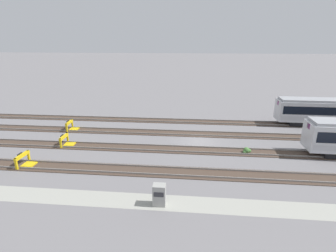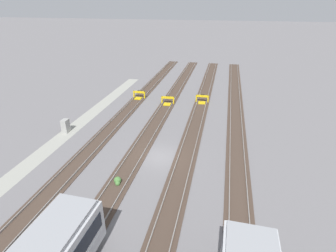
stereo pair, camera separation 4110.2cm
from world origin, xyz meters
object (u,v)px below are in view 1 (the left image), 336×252
Objects in this scene: bumper_stop_near_inner_track at (66,141)px; electrical_cabinet at (159,195)px; weed_clump at (247,151)px; bumper_stop_nearest_track at (25,161)px; bumper_stop_middle_track at (71,126)px.

bumper_stop_near_inner_track is 15.38m from electrical_cabinet.
bumper_stop_near_inner_track is 2.18× the size of weed_clump.
bumper_stop_nearest_track is 21.79m from weed_clump.
bumper_stop_nearest_track is at bearing -166.70° from weed_clump.
bumper_stop_middle_track is at bearing 131.94° from electrical_cabinet.
bumper_stop_near_inner_track and bumper_stop_middle_track have the same top height.
bumper_stop_near_inner_track reaches higher than weed_clump.
bumper_stop_nearest_track is 1.00× the size of bumper_stop_middle_track.
bumper_stop_middle_track is 2.18× the size of weed_clump.
bumper_stop_nearest_track is at bearing -106.90° from bumper_stop_near_inner_track.
bumper_stop_near_inner_track is at bearing 73.10° from bumper_stop_nearest_track.
electrical_cabinet is (11.72, -9.95, 0.29)m from bumper_stop_near_inner_track.
bumper_stop_middle_track is (-0.23, 10.20, 0.00)m from bumper_stop_nearest_track.
electrical_cabinet reaches higher than weed_clump.
weed_clump is (19.65, -0.09, -0.27)m from bumper_stop_near_inner_track.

